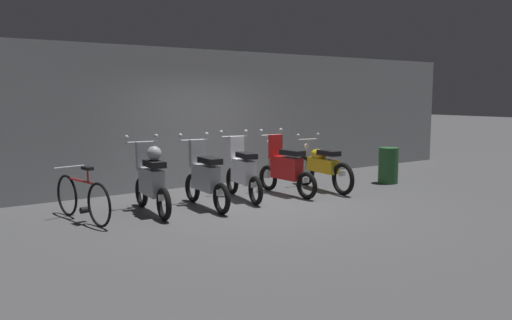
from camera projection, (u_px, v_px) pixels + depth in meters
The scene contains 9 objects.
ground_plane at pixel (260, 204), 9.25m from camera, with size 80.00×80.00×0.00m, color #4C4C4F.
back_wall at pixel (195, 118), 11.09m from camera, with size 16.00×0.30×2.94m, color gray.
motorbike_slot_0 at pixel (151, 180), 8.49m from camera, with size 0.59×1.68×1.29m.
motorbike_slot_1 at pixel (205, 178), 8.93m from camera, with size 0.59×1.68×1.29m.
motorbike_slot_2 at pixel (242, 171), 9.68m from camera, with size 0.58×1.67×1.29m.
motorbike_slot_3 at pixel (285, 168), 10.11m from camera, with size 0.59×1.68×1.29m.
motorbike_slot_4 at pixel (322, 166), 10.63m from camera, with size 0.59×1.95×1.15m.
bicycle at pixel (82, 199), 7.96m from camera, with size 0.50×1.71×0.89m.
trash_bin at pixel (388, 165), 11.44m from camera, with size 0.44×0.44×0.80m, color #26592D.
Camera 1 is at (-5.23, -7.41, 1.96)m, focal length 35.89 mm.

